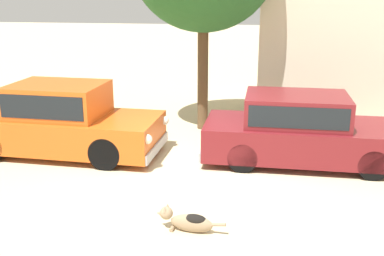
% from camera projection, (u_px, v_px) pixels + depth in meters
% --- Properties ---
extents(ground_plane, '(80.00, 80.00, 0.00)m').
position_uv_depth(ground_plane, '(189.00, 174.00, 9.21)').
color(ground_plane, '#CCB78E').
extents(parked_sedan_nearest, '(4.49, 1.90, 1.56)m').
position_uv_depth(parked_sedan_nearest, '(61.00, 120.00, 10.23)').
color(parked_sedan_nearest, '#D15619').
rests_on(parked_sedan_nearest, ground_plane).
extents(parked_sedan_second, '(4.30, 1.73, 1.45)m').
position_uv_depth(parked_sedan_second, '(302.00, 129.00, 9.68)').
color(parked_sedan_second, maroon).
rests_on(parked_sedan_second, ground_plane).
extents(stray_dog_spotted, '(1.08, 0.28, 0.39)m').
position_uv_depth(stray_dog_spotted, '(187.00, 221.00, 7.01)').
color(stray_dog_spotted, '#997F60').
rests_on(stray_dog_spotted, ground_plane).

